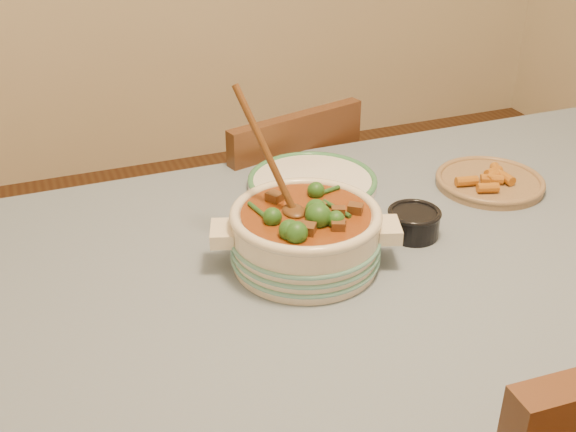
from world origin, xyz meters
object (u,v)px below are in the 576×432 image
at_px(chair_far, 275,226).
at_px(stew_casserole, 305,231).
at_px(condiment_bowl, 414,221).
at_px(dining_table, 419,291).
at_px(fried_plate, 490,180).
at_px(white_plate, 312,182).

bearing_deg(chair_far, stew_casserole, 60.47).
relative_size(condiment_bowl, chair_far, 0.14).
height_order(stew_casserole, condiment_bowl, stew_casserole).
bearing_deg(chair_far, condiment_bowl, 83.60).
xyz_separation_m(dining_table, chair_far, (-0.07, 0.65, -0.18)).
relative_size(stew_casserole, condiment_bowl, 2.96).
xyz_separation_m(dining_table, fried_plate, (0.29, 0.20, 0.11)).
distance_m(stew_casserole, condiment_bowl, 0.25).
xyz_separation_m(dining_table, stew_casserole, (-0.23, 0.05, 0.16)).
bearing_deg(chair_far, dining_table, 81.52).
relative_size(white_plate, chair_far, 0.37).
xyz_separation_m(stew_casserole, condiment_bowl, (0.25, 0.02, -0.04)).
bearing_deg(white_plate, chair_far, 86.36).
bearing_deg(white_plate, dining_table, -74.80).
distance_m(white_plate, fried_plate, 0.41).
bearing_deg(chair_far, white_plate, 71.53).
bearing_deg(stew_casserole, fried_plate, 15.98).
distance_m(dining_table, chair_far, 0.68).
bearing_deg(stew_casserole, dining_table, -11.43).
distance_m(white_plate, chair_far, 0.43).
relative_size(fried_plate, chair_far, 0.33).
xyz_separation_m(white_plate, fried_plate, (0.38, -0.14, 0.00)).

